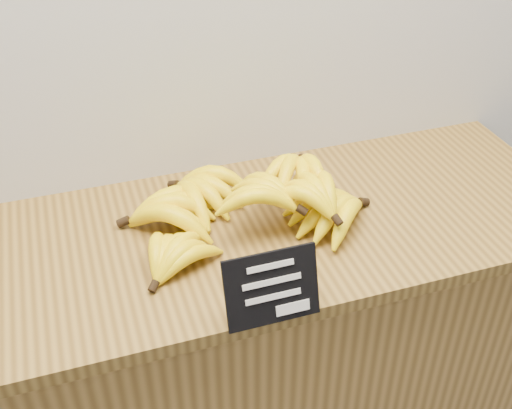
% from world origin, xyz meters
% --- Properties ---
extents(counter, '(1.45, 0.50, 0.90)m').
position_xyz_m(counter, '(-0.14, 2.75, 0.45)').
color(counter, olive).
rests_on(counter, ground).
extents(counter_top, '(1.45, 0.54, 0.03)m').
position_xyz_m(counter_top, '(-0.14, 2.75, 0.92)').
color(counter_top, olive).
rests_on(counter_top, counter).
extents(chalkboard_sign, '(0.17, 0.05, 0.13)m').
position_xyz_m(chalkboard_sign, '(-0.18, 2.49, 0.99)').
color(chalkboard_sign, black).
rests_on(chalkboard_sign, counter_top).
extents(banana_pile, '(0.54, 0.36, 0.12)m').
position_xyz_m(banana_pile, '(-0.13, 2.76, 0.98)').
color(banana_pile, '#FFE60A').
rests_on(banana_pile, counter_top).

